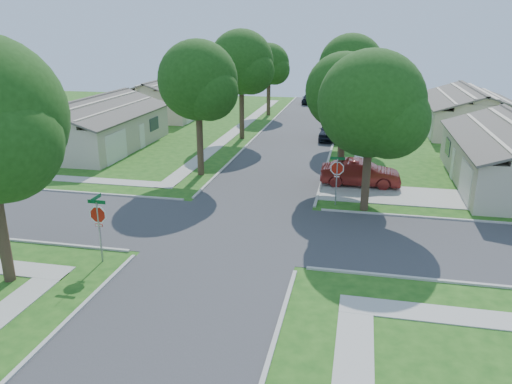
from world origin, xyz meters
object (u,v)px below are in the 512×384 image
object	(u,v)px
tree_e_near	(345,95)
car_curb_west	(309,99)
car_curb_east	(331,130)
car_driveway	(360,173)
stop_sign_sw	(98,217)
house_ne_far	(469,115)
house_nw_near	(94,129)
stop_sign_ne	(337,170)
tree_w_near	(199,84)
tree_e_mid	(351,70)
tree_w_mid	(242,65)
tree_w_far	(269,66)
house_nw_far	(169,101)
tree_ne_corner	(372,109)
tree_e_far	(355,63)

from	to	relation	value
tree_e_near	car_curb_west	distance (m)	36.07
car_curb_east	car_driveway	bearing A→B (deg)	-78.22
stop_sign_sw	car_curb_west	xyz separation A→B (m)	(3.50, 48.92, -1.43)
house_ne_far	house_nw_near	size ratio (longest dim) A/B	1.00
stop_sign_ne	tree_w_near	world-z (taller)	tree_w_near
tree_e_mid	tree_w_mid	xyz separation A→B (m)	(-9.40, 0.00, 0.24)
tree_w_near	house_ne_far	size ratio (longest dim) A/B	0.66
tree_e_near	house_nw_near	distance (m)	21.98
stop_sign_ne	tree_e_mid	bearing A→B (deg)	89.80
tree_w_far	house_nw_far	distance (m)	12.19
tree_e_near	tree_w_far	size ratio (longest dim) A/B	1.03
tree_e_mid	tree_w_near	xyz separation A→B (m)	(-9.40, -12.00, -0.14)
tree_e_near	house_nw_near	bearing A→B (deg)	163.89
house_ne_far	car_curb_west	world-z (taller)	house_ne_far
car_driveway	tree_w_far	bearing A→B (deg)	21.73
car_curb_west	tree_w_near	bearing A→B (deg)	82.18
house_nw_far	stop_sign_ne	bearing A→B (deg)	-52.84
tree_w_mid	house_nw_near	xyz separation A→B (m)	(-11.35, -6.01, -4.97)
tree_e_near	tree_w_near	world-z (taller)	tree_w_near
tree_e_near	stop_sign_ne	bearing A→B (deg)	-90.68
tree_ne_corner	car_driveway	xyz separation A→B (m)	(-0.36, 4.49, -4.78)
house_nw_far	car_curb_west	xyz separation A→B (m)	(14.79, 12.22, -0.92)
tree_w_near	tree_w_far	xyz separation A→B (m)	(-0.01, 25.00, -0.61)
tree_w_far	stop_sign_sw	bearing A→B (deg)	-90.07
tree_w_mid	car_curb_east	distance (m)	9.77
tree_e_near	house_nw_far	size ratio (longest dim) A/B	0.61
stop_sign_sw	tree_e_near	world-z (taller)	tree_e_near
stop_sign_ne	house_ne_far	size ratio (longest dim) A/B	0.22
car_curb_west	house_nw_near	bearing A→B (deg)	60.92
stop_sign_ne	tree_ne_corner	distance (m)	3.96
house_nw_near	house_nw_far	bearing A→B (deg)	90.00
tree_w_far	car_curb_east	size ratio (longest dim) A/B	1.68
car_driveway	car_curb_west	size ratio (longest dim) A/B	1.21
tree_w_mid	house_nw_far	bearing A→B (deg)	135.93
tree_w_far	car_driveway	bearing A→B (deg)	-67.17
tree_e_far	car_curb_east	bearing A→B (deg)	-97.58
stop_sign_sw	tree_w_near	world-z (taller)	tree_w_near
tree_e_near	tree_ne_corner	xyz separation A→B (m)	(1.61, -4.80, -0.05)
stop_sign_ne	tree_e_mid	size ratio (longest dim) A/B	0.32
stop_sign_sw	car_curb_east	xyz separation A→B (m)	(7.90, 27.03, -1.22)
car_curb_east	car_curb_west	bearing A→B (deg)	101.55
stop_sign_sw	tree_ne_corner	size ratio (longest dim) A/B	0.34
house_nw_near	car_curb_east	xyz separation A→B (m)	(19.19, 7.34, -0.70)
tree_e_near	house_nw_far	distance (m)	31.24
tree_e_mid	tree_ne_corner	world-z (taller)	tree_e_mid
stop_sign_ne	house_nw_far	xyz separation A→B (m)	(-20.69, 27.30, -0.51)
stop_sign_sw	car_curb_east	bearing A→B (deg)	73.71
tree_w_far	tree_w_near	bearing A→B (deg)	-89.99
tree_e_near	stop_sign_sw	bearing A→B (deg)	-124.59
tree_e_near	house_ne_far	size ratio (longest dim) A/B	0.61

